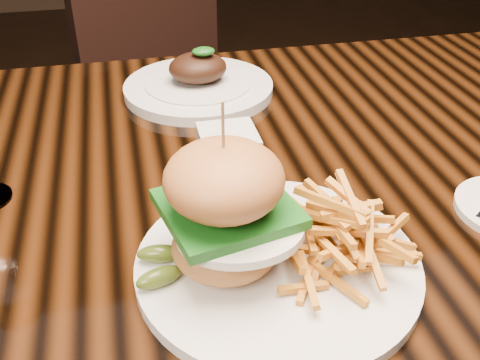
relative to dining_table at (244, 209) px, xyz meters
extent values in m
cube|color=black|center=(0.00, 0.00, 0.06)|extent=(1.60, 0.90, 0.04)
cylinder|color=silver|center=(-0.01, -0.22, 0.08)|extent=(0.31, 0.31, 0.01)
ellipsoid|color=#AC6437|center=(-0.07, -0.21, 0.12)|extent=(0.11, 0.11, 0.05)
ellipsoid|color=silver|center=(-0.06, -0.23, 0.15)|extent=(0.13, 0.10, 0.01)
ellipsoid|color=orange|center=(-0.03, -0.24, 0.15)|extent=(0.02, 0.02, 0.01)
cube|color=#185F17|center=(-0.07, -0.21, 0.16)|extent=(0.15, 0.15, 0.01)
ellipsoid|color=#98572A|center=(-0.07, -0.21, 0.20)|extent=(0.12, 0.12, 0.07)
cylinder|color=#986B47|center=(-0.07, -0.21, 0.24)|extent=(0.00, 0.00, 0.09)
ellipsoid|color=#2F4111|center=(-0.14, -0.23, 0.10)|extent=(0.05, 0.03, 0.02)
ellipsoid|color=#2F4111|center=(-0.14, -0.19, 0.10)|extent=(0.05, 0.03, 0.02)
cube|color=silver|center=(-0.02, 0.04, 0.10)|extent=(0.10, 0.10, 0.04)
cylinder|color=silver|center=(-0.03, 0.26, 0.09)|extent=(0.27, 0.27, 0.02)
cylinder|color=silver|center=(-0.03, 0.26, 0.09)|extent=(0.19, 0.19, 0.02)
ellipsoid|color=black|center=(-0.03, 0.26, 0.12)|extent=(0.10, 0.09, 0.05)
ellipsoid|color=#185F17|center=(-0.02, 0.25, 0.16)|extent=(0.04, 0.03, 0.01)
cube|color=black|center=(0.02, 0.80, -0.22)|extent=(0.61, 0.61, 0.06)
cube|color=black|center=(-0.07, 0.99, 0.03)|extent=(0.44, 0.24, 0.50)
cylinder|color=black|center=(-0.07, 0.55, -0.45)|extent=(0.04, 0.04, 0.45)
cylinder|color=black|center=(0.27, 0.71, -0.45)|extent=(0.04, 0.04, 0.45)
cylinder|color=black|center=(-0.23, 0.89, -0.45)|extent=(0.04, 0.04, 0.45)
cylinder|color=black|center=(0.11, 1.05, -0.45)|extent=(0.04, 0.04, 0.45)
camera|label=1|loc=(-0.15, -0.66, 0.50)|focal=42.00mm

